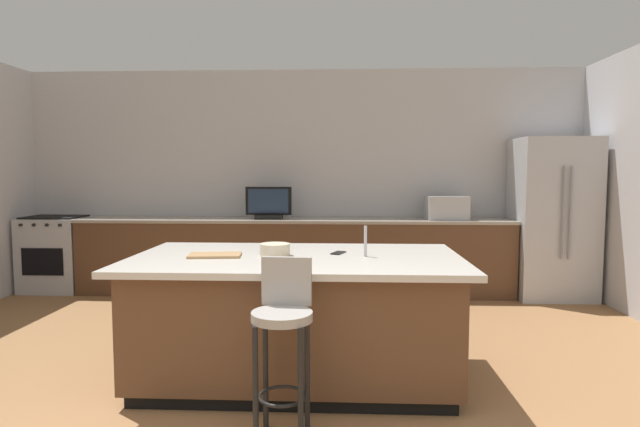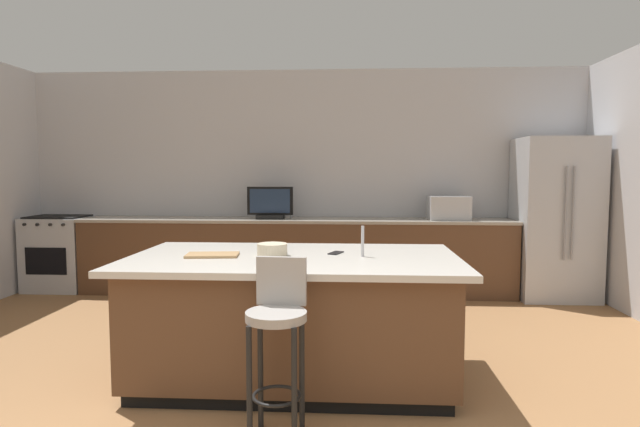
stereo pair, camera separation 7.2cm
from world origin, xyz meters
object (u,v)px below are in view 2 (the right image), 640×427
refrigerator (555,219)px  range_oven (60,253)px  kitchen_island (294,316)px  fruit_bowl (272,250)px  cell_phone (336,253)px  microwave (449,208)px  bar_stool_center (278,331)px  cutting_board (212,255)px  tv_monitor (270,204)px

refrigerator → range_oven: refrigerator is taller
kitchen_island → fruit_bowl: (-0.15, -0.00, 0.49)m
refrigerator → fruit_bowl: size_ratio=8.79×
refrigerator → cell_phone: bearing=-135.4°
range_oven → microwave: microwave is taller
kitchen_island → bar_stool_center: bar_stool_center is taller
kitchen_island → refrigerator: size_ratio=1.24×
cutting_board → kitchen_island: bearing=4.9°
tv_monitor → fruit_bowl: bearing=-80.8°
cutting_board → tv_monitor: bearing=90.1°
range_oven → microwave: bearing=0.0°
kitchen_island → tv_monitor: (-0.58, 2.63, 0.65)m
kitchen_island → cutting_board: cutting_board is taller
cell_phone → range_oven: bearing=165.5°
tv_monitor → cutting_board: size_ratio=1.54×
microwave → cell_phone: microwave is taller
kitchen_island → fruit_bowl: 0.51m
range_oven → cell_phone: 4.43m
kitchen_island → bar_stool_center: (0.00, -0.85, 0.16)m
range_oven → tv_monitor: 2.79m
kitchen_island → fruit_bowl: bearing=-178.2°
bar_stool_center → fruit_bowl: 0.92m
tv_monitor → range_oven: bearing=178.9°
fruit_bowl → cutting_board: (-0.42, -0.05, -0.04)m
kitchen_island → cell_phone: bearing=23.5°
refrigerator → microwave: size_ratio=3.95×
kitchen_island → refrigerator: bearing=42.8°
tv_monitor → refrigerator: bearing=-0.2°
microwave → bar_stool_center: (-1.58, -3.53, -0.45)m
cutting_board → range_oven: bearing=134.9°
bar_stool_center → microwave: bearing=69.8°
bar_stool_center → fruit_bowl: (-0.16, 0.84, 0.33)m
bar_stool_center → kitchen_island: bearing=94.2°
refrigerator → range_oven: (-6.12, 0.06, -0.48)m
kitchen_island → tv_monitor: 2.77m
tv_monitor → microwave: bearing=1.4°
bar_stool_center → cell_phone: 1.06m
cutting_board → microwave: bearing=51.6°
tv_monitor → cell_phone: 2.66m
refrigerator → cutting_board: (-3.40, -2.67, -0.04)m
range_oven → cell_phone: range_oven is taller
refrigerator → cutting_board: bearing=-141.9°
tv_monitor → bar_stool_center: size_ratio=0.55×
kitchen_island → refrigerator: 3.88m
range_oven → cutting_board: range_oven is taller
kitchen_island → cutting_board: 0.73m
kitchen_island → microwave: 3.17m
tv_monitor → bar_stool_center: 3.56m
range_oven → refrigerator: bearing=-0.6°
range_oven → cell_phone: bearing=-35.3°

